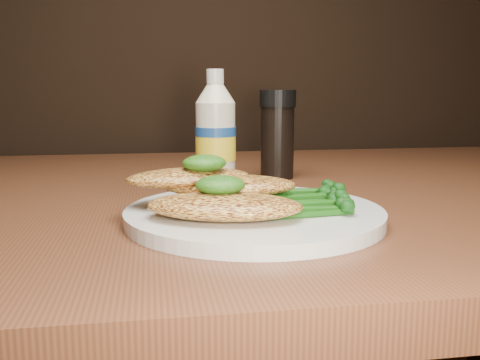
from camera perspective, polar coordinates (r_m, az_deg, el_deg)
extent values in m
cylinder|color=white|center=(0.53, 1.51, -3.69)|extent=(0.25, 0.25, 0.01)
ellipsoid|color=#EDB24B|center=(0.49, -1.67, -2.77)|extent=(0.16, 0.11, 0.02)
ellipsoid|color=#EDB24B|center=(0.55, -1.05, -0.59)|extent=(0.14, 0.08, 0.02)
ellipsoid|color=#EDB24B|center=(0.55, -5.43, 0.24)|extent=(0.14, 0.08, 0.02)
ellipsoid|color=black|center=(0.50, -2.10, -0.53)|extent=(0.05, 0.05, 0.02)
ellipsoid|color=black|center=(0.55, -3.80, 1.79)|extent=(0.06, 0.05, 0.02)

